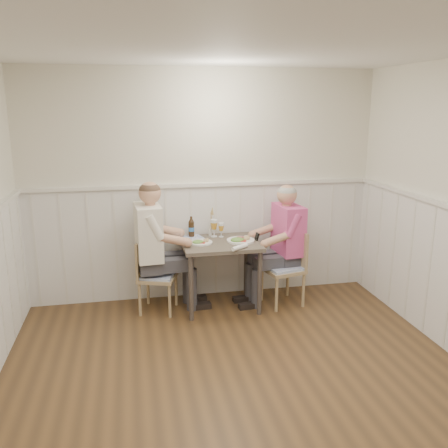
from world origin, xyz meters
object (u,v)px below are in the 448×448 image
chair_right (287,265)px  grass_vase (210,223)px  man_in_pink (284,252)px  beer_bottle (191,228)px  diner_cream (154,257)px  chair_left (153,273)px  dining_table (220,251)px

chair_right → grass_vase: bearing=158.5°
man_in_pink → beer_bottle: 1.08m
chair_right → beer_bottle: beer_bottle is taller
man_in_pink → diner_cream: 1.46m
chair_right → chair_left: 1.49m
chair_left → beer_bottle: 0.66m
beer_bottle → grass_vase: size_ratio=0.68×
dining_table → beer_bottle: (-0.28, 0.26, 0.21)m
chair_right → diner_cream: size_ratio=0.58×
chair_left → grass_vase: grass_vase is taller
dining_table → chair_right: chair_right is taller
chair_right → man_in_pink: size_ratio=0.61×
beer_bottle → grass_vase: bearing=-0.7°
man_in_pink → chair_left: bearing=179.7°
chair_right → grass_vase: size_ratio=2.44×
dining_table → chair_left: bearing=178.1°
diner_cream → dining_table: bearing=-2.5°
chair_left → grass_vase: (0.67, 0.23, 0.47)m
chair_right → chair_left: (-1.49, 0.09, -0.02)m
beer_bottle → chair_left: bearing=-152.7°
chair_left → man_in_pink: man_in_pink is taller
dining_table → man_in_pink: man_in_pink is taller
dining_table → chair_right: bearing=-5.0°
grass_vase → beer_bottle: bearing=179.3°
man_in_pink → grass_vase: man_in_pink is taller
man_in_pink → beer_bottle: bearing=166.6°
diner_cream → grass_vase: 0.76m
chair_left → diner_cream: 0.18m
dining_table → beer_bottle: 0.44m
chair_right → grass_vase: (-0.82, 0.32, 0.45)m
man_in_pink → beer_bottle: (-1.02, 0.24, 0.28)m
man_in_pink → beer_bottle: man_in_pink is taller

